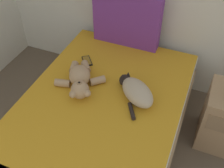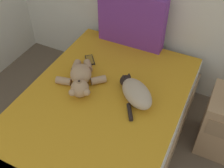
{
  "view_description": "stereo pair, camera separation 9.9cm",
  "coord_description": "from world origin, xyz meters",
  "px_view_note": "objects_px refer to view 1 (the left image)",
  "views": [
    {
      "loc": [
        2.16,
        1.89,
        2.1
      ],
      "look_at": [
        1.57,
        3.34,
        0.61
      ],
      "focal_mm": 43.14,
      "sensor_mm": 36.0,
      "label": 1
    },
    {
      "loc": [
        2.25,
        1.93,
        2.1
      ],
      "look_at": [
        1.57,
        3.34,
        0.61
      ],
      "focal_mm": 43.14,
      "sensor_mm": 36.0,
      "label": 2
    }
  ],
  "objects_px": {
    "teddy_bear": "(80,80)",
    "cell_phone": "(87,61)",
    "patterned_cushion": "(127,19)",
    "bed": "(98,128)",
    "cat": "(136,91)"
  },
  "relations": [
    {
      "from": "teddy_bear",
      "to": "cell_phone",
      "type": "bearing_deg",
      "value": 106.64
    },
    {
      "from": "teddy_bear",
      "to": "cell_phone",
      "type": "xyz_separation_m",
      "value": [
        -0.1,
        0.32,
        -0.06
      ]
    },
    {
      "from": "patterned_cushion",
      "to": "teddy_bear",
      "type": "distance_m",
      "value": 0.79
    },
    {
      "from": "bed",
      "to": "cell_phone",
      "type": "height_order",
      "value": "cell_phone"
    },
    {
      "from": "cat",
      "to": "teddy_bear",
      "type": "relative_size",
      "value": 0.84
    },
    {
      "from": "patterned_cushion",
      "to": "cell_phone",
      "type": "xyz_separation_m",
      "value": [
        -0.23,
        -0.43,
        -0.26
      ]
    },
    {
      "from": "bed",
      "to": "teddy_bear",
      "type": "xyz_separation_m",
      "value": [
        -0.23,
        0.17,
        0.33
      ]
    },
    {
      "from": "cat",
      "to": "cell_phone",
      "type": "height_order",
      "value": "cat"
    },
    {
      "from": "bed",
      "to": "patterned_cushion",
      "type": "relative_size",
      "value": 3.08
    },
    {
      "from": "bed",
      "to": "patterned_cushion",
      "type": "height_order",
      "value": "patterned_cushion"
    },
    {
      "from": "cat",
      "to": "cell_phone",
      "type": "relative_size",
      "value": 2.56
    },
    {
      "from": "cat",
      "to": "patterned_cushion",
      "type": "bearing_deg",
      "value": 115.84
    },
    {
      "from": "patterned_cushion",
      "to": "teddy_bear",
      "type": "bearing_deg",
      "value": -100.18
    },
    {
      "from": "cell_phone",
      "to": "patterned_cushion",
      "type": "bearing_deg",
      "value": 61.8
    },
    {
      "from": "patterned_cushion",
      "to": "teddy_bear",
      "type": "xyz_separation_m",
      "value": [
        -0.13,
        -0.75,
        -0.2
      ]
    }
  ]
}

